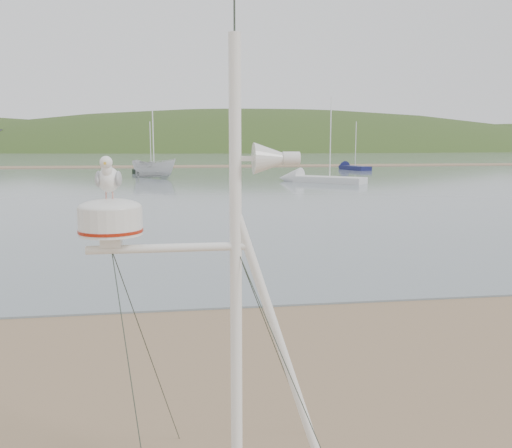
{
  "coord_description": "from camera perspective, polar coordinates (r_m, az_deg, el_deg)",
  "views": [
    {
      "loc": [
        1.15,
        -6.49,
        3.32
      ],
      "look_at": [
        2.27,
        1.0,
        2.18
      ],
      "focal_mm": 38.0,
      "sensor_mm": 36.0,
      "label": 1
    }
  ],
  "objects": [
    {
      "name": "hill_ridge",
      "position": [
        243.21,
        -4.41,
        3.09
      ],
      "size": [
        620.0,
        180.0,
        80.0
      ],
      "color": "#283C18",
      "rests_on": "ground"
    },
    {
      "name": "sailboat_white_near",
      "position": [
        46.34,
        5.34,
        4.77
      ],
      "size": [
        7.11,
        6.52,
        7.7
      ],
      "color": "silver",
      "rests_on": "ground"
    },
    {
      "name": "ground",
      "position": [
        7.38,
        -17.44,
        -18.59
      ],
      "size": [
        560.0,
        560.0,
        0.0
      ],
      "primitive_type": "plane",
      "color": "#7E6348",
      "rests_on": "ground"
    },
    {
      "name": "sailboat_dark_mid",
      "position": [
        61.88,
        -10.12,
        5.62
      ],
      "size": [
        4.74,
        5.76,
        6.04
      ],
      "color": "black",
      "rests_on": "ground"
    },
    {
      "name": "sandbar",
      "position": [
        76.57,
        -9.44,
        6.0
      ],
      "size": [
        560.0,
        7.0,
        0.07
      ],
      "primitive_type": "cube",
      "color": "#7E6348",
      "rests_on": "water"
    },
    {
      "name": "boat_white",
      "position": [
        52.51,
        -10.73,
        7.38
      ],
      "size": [
        2.44,
        2.42,
        4.69
      ],
      "primitive_type": "imported",
      "rotation": [
        0.0,
        0.0,
        1.07
      ],
      "color": "silver",
      "rests_on": "water"
    },
    {
      "name": "water",
      "position": [
        138.54,
        -9.08,
        7.07
      ],
      "size": [
        560.0,
        256.0,
        0.04
      ],
      "primitive_type": "cube",
      "color": "slate",
      "rests_on": "ground"
    },
    {
      "name": "sailboat_blue_far",
      "position": [
        68.76,
        9.65,
        5.91
      ],
      "size": [
        3.12,
        6.54,
        6.34
      ],
      "color": "#141848",
      "rests_on": "ground"
    },
    {
      "name": "mast_rig",
      "position": [
        5.04,
        -2.74,
        -15.87
      ],
      "size": [
        2.27,
        2.43,
        5.13
      ],
      "color": "white",
      "rests_on": "ground"
    },
    {
      "name": "far_cottages",
      "position": [
        202.5,
        -8.11,
        8.65
      ],
      "size": [
        294.4,
        6.3,
        8.0
      ],
      "color": "beige",
      "rests_on": "ground"
    }
  ]
}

